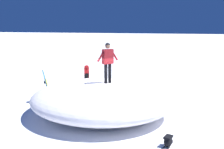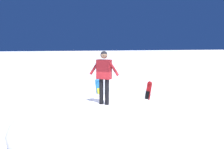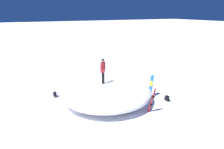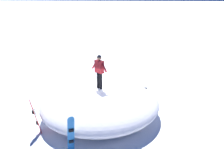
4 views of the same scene
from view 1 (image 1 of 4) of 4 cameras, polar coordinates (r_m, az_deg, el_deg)
name	(u,v)px [view 1 (image 1 of 4)]	position (r m, az deg, el deg)	size (l,w,h in m)	color
ground	(109,111)	(12.20, -0.72, -7.97)	(240.00, 240.00, 0.00)	white
snow_mound	(101,98)	(11.69, -2.31, -5.19)	(5.93, 6.31, 1.41)	white
snowboarder_standing	(108,59)	(11.29, -0.93, 3.39)	(0.73, 0.86, 1.75)	black
snowboard_primary_upright	(47,86)	(13.73, -13.99, -2.36)	(0.45, 0.40, 1.71)	#2672BF
snowboard_secondary_upright	(87,80)	(14.77, -5.48, -1.21)	(0.40, 0.47, 1.70)	red
backpack_near	(168,141)	(9.00, 12.09, -13.90)	(0.36, 0.63, 0.36)	black
backpack_far	(47,93)	(15.10, -13.83, -3.86)	(0.41, 0.55, 0.38)	black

